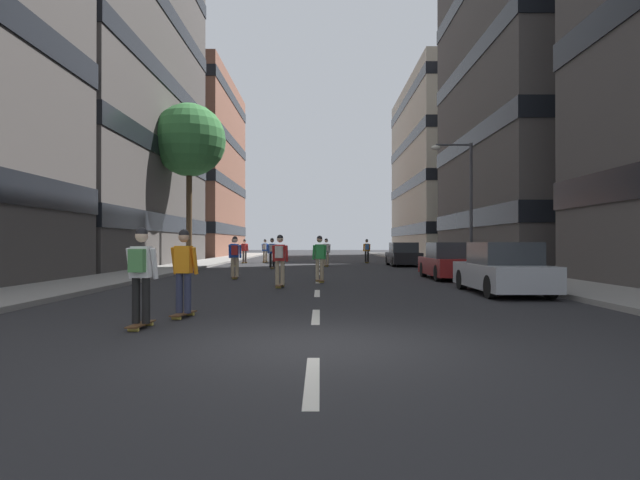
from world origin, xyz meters
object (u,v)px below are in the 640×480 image
object	(u,v)px
skater_4	(281,257)
skater_8	(368,249)
skater_3	(236,255)
street_tree_near	(191,141)
skater_7	(246,249)
skater_2	(274,251)
parked_car_near	(504,270)
skater_1	(142,271)
parked_car_mid	(405,255)
streetlamp_right	(465,191)
parked_car_far	(451,262)
skater_0	(185,269)
skater_9	(328,250)
skater_10	(266,249)
skater_5	(235,251)
skater_6	(321,256)

from	to	relation	value
skater_4	skater_8	xyz separation A→B (m)	(4.81, 21.49, 0.00)
skater_4	skater_3	bearing A→B (deg)	117.27
street_tree_near	skater_7	distance (m)	9.27
skater_2	skater_7	size ratio (longest dim) A/B	1.00
parked_car_near	skater_1	bearing A→B (deg)	-143.19
skater_3	skater_7	world-z (taller)	same
parked_car_mid	streetlamp_right	xyz separation A→B (m)	(2.02, -7.04, 3.44)
parked_car_far	skater_0	world-z (taller)	skater_0
parked_car_mid	skater_0	distance (m)	25.03
skater_9	parked_car_mid	bearing A→B (deg)	8.69
skater_1	skater_7	distance (m)	29.80
parked_car_mid	skater_10	bearing A→B (deg)	149.23
skater_5	skater_8	xyz separation A→B (m)	(8.91, 5.92, 0.00)
parked_car_mid	skater_5	world-z (taller)	skater_5
parked_car_far	skater_5	size ratio (longest dim) A/B	2.47
skater_1	parked_car_far	bearing A→B (deg)	56.30
skater_0	skater_5	bearing A→B (deg)	96.77
skater_10	skater_6	bearing A→B (deg)	-78.21
skater_7	skater_6	bearing A→B (deg)	-73.56
parked_car_far	street_tree_near	bearing A→B (deg)	140.07
skater_5	skater_10	distance (m)	6.74
skater_0	skater_6	distance (m)	9.97
street_tree_near	skater_10	world-z (taller)	street_tree_near
parked_car_far	skater_8	world-z (taller)	skater_8
skater_2	skater_9	distance (m)	4.24
parked_car_far	skater_4	size ratio (longest dim) A/B	2.47
skater_0	skater_9	bearing A→B (deg)	82.18
street_tree_near	skater_3	bearing A→B (deg)	-67.52
skater_8	skater_9	distance (m)	6.51
street_tree_near	streetlamp_right	distance (m)	17.21
skater_9	skater_5	bearing A→B (deg)	-178.22
skater_4	skater_2	bearing A→B (deg)	96.28
parked_car_far	skater_8	xyz separation A→B (m)	(-1.91, 17.29, 0.32)
skater_5	parked_car_far	bearing A→B (deg)	-46.41
skater_9	skater_10	distance (m)	7.87
parked_car_near	skater_1	distance (m)	10.64
skater_3	skater_9	bearing A→B (deg)	71.10
street_tree_near	streetlamp_right	bearing A→B (deg)	-21.38
skater_3	skater_7	size ratio (longest dim) A/B	1.00
skater_3	skater_8	xyz separation A→B (m)	(7.00, 17.24, 0.00)
parked_car_near	parked_car_mid	world-z (taller)	same
skater_7	skater_9	bearing A→B (deg)	-42.22
skater_4	skater_8	world-z (taller)	same
skater_4	skater_5	xyz separation A→B (m)	(-4.10, 15.57, 0.00)
skater_1	skater_2	bearing A→B (deg)	89.02
parked_car_mid	skater_7	distance (m)	11.86
skater_4	skater_5	size ratio (longest dim) A/B	1.00
skater_7	skater_8	size ratio (longest dim) A/B	1.00
skater_0	streetlamp_right	bearing A→B (deg)	58.63
street_tree_near	parked_car_far	bearing A→B (deg)	-39.93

